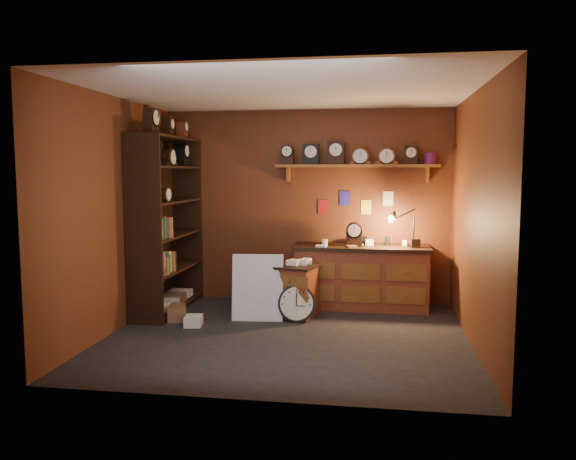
% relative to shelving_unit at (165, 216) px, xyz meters
% --- Properties ---
extents(floor, '(4.00, 4.00, 0.00)m').
position_rel_shelving_unit_xyz_m(floor, '(1.79, -0.98, -1.25)').
color(floor, black).
rests_on(floor, ground).
extents(room_shell, '(4.02, 3.62, 2.71)m').
position_rel_shelving_unit_xyz_m(room_shell, '(1.84, -0.87, 0.47)').
color(room_shell, brown).
rests_on(room_shell, ground).
extents(shelving_unit, '(0.47, 1.60, 2.58)m').
position_rel_shelving_unit_xyz_m(shelving_unit, '(0.00, 0.00, 0.00)').
color(shelving_unit, black).
rests_on(shelving_unit, ground).
extents(workbench, '(1.82, 0.66, 1.36)m').
position_rel_shelving_unit_xyz_m(workbench, '(2.58, 0.49, -0.78)').
color(workbench, brown).
rests_on(workbench, ground).
extents(low_cabinet, '(0.68, 0.62, 0.75)m').
position_rel_shelving_unit_xyz_m(low_cabinet, '(1.73, -0.10, -0.89)').
color(low_cabinet, brown).
rests_on(low_cabinet, ground).
extents(big_round_clock, '(0.46, 0.16, 0.46)m').
position_rel_shelving_unit_xyz_m(big_round_clock, '(1.82, -0.35, -1.03)').
color(big_round_clock, black).
rests_on(big_round_clock, ground).
extents(white_panel, '(0.65, 0.24, 0.84)m').
position_rel_shelving_unit_xyz_m(white_panel, '(1.32, -0.34, -1.25)').
color(white_panel, silver).
rests_on(white_panel, ground).
extents(mini_fridge, '(0.58, 0.60, 0.53)m').
position_rel_shelving_unit_xyz_m(mini_fridge, '(1.52, 0.41, -0.99)').
color(mini_fridge, silver).
rests_on(mini_fridge, ground).
extents(floor_box_a, '(0.30, 0.27, 0.16)m').
position_rel_shelving_unit_xyz_m(floor_box_a, '(0.22, -0.36, -1.17)').
color(floor_box_a, brown).
rests_on(floor_box_a, ground).
extents(floor_box_b, '(0.24, 0.27, 0.12)m').
position_rel_shelving_unit_xyz_m(floor_box_b, '(0.62, -0.73, -1.19)').
color(floor_box_b, white).
rests_on(floor_box_b, ground).
extents(floor_box_c, '(0.28, 0.26, 0.17)m').
position_rel_shelving_unit_xyz_m(floor_box_c, '(0.34, -0.56, -1.17)').
color(floor_box_c, brown).
rests_on(floor_box_c, ground).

